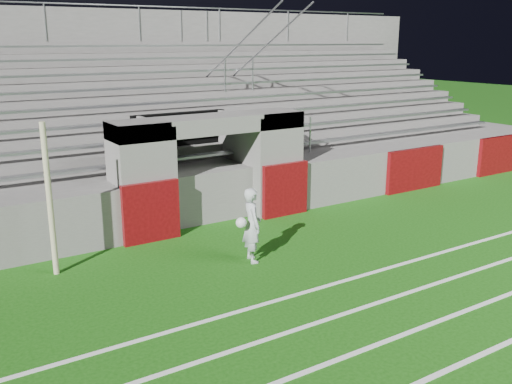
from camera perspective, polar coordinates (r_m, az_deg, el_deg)
ground at (r=11.31m, az=4.10°, el=-7.53°), size 90.00×90.00×0.00m
field_post at (r=11.19m, az=-19.94°, el=-0.79°), size 0.11×0.11×2.92m
stadium_structure at (r=17.71m, az=-11.43°, el=5.50°), size 26.00×8.48×5.42m
goalkeeper_with_ball at (r=11.34m, az=-0.43°, el=-3.31°), size 0.65×0.62×1.52m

